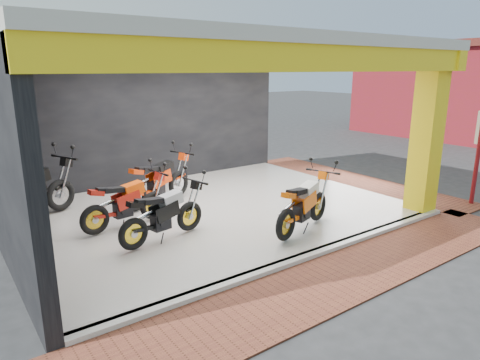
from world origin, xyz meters
The scene contains 16 objects.
ground centered at (0.00, 0.00, 0.00)m, with size 80.00×80.00×0.00m, color #2D2D30.
showroom_floor centered at (0.00, 2.00, 0.05)m, with size 8.00×6.00×0.10m, color white.
showroom_ceiling centered at (0.00, 2.00, 3.60)m, with size 8.40×6.40×0.20m, color beige.
back_wall centered at (0.00, 5.10, 1.75)m, with size 8.20×0.20×3.50m, color black.
corner_column centered at (3.75, -0.75, 1.75)m, with size 0.50×0.50×3.50m, color yellow.
header_beam_front centered at (0.00, -1.00, 3.30)m, with size 8.40×0.30×0.40m, color yellow.
header_beam_right centered at (4.00, 2.00, 3.30)m, with size 0.30×6.40×0.40m, color yellow.
floor_kerb centered at (0.00, -1.02, 0.05)m, with size 8.00×0.20×0.10m, color white.
paver_front centered at (0.00, -1.80, 0.01)m, with size 9.00×1.40×0.03m, color brown.
paver_right centered at (4.80, 2.00, 0.01)m, with size 1.40×7.00×0.03m, color brown.
signpost centered at (5.32, -1.15, 1.32)m, with size 0.16×0.31×2.40m.
moto_hero centered at (1.28, 0.01, 0.72)m, with size 2.01×0.75×1.23m, color #FF640A, non-canonical shape.
moto_row_a centered at (-1.11, 1.06, 0.69)m, with size 1.93×0.71×1.18m, color black, non-canonical shape.
moto_row_b centered at (-0.21, 3.20, 0.74)m, with size 2.11×0.78×1.29m, color red, non-canonical shape.
moto_row_c centered at (-1.40, 2.08, 0.69)m, with size 1.94×0.72×1.19m, color #B01D12, non-canonical shape.
moto_row_d centered at (-2.80, 3.77, 0.81)m, with size 2.32×0.86×1.42m, color black, non-canonical shape.
Camera 1 is at (-4.89, -5.77, 3.15)m, focal length 32.00 mm.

